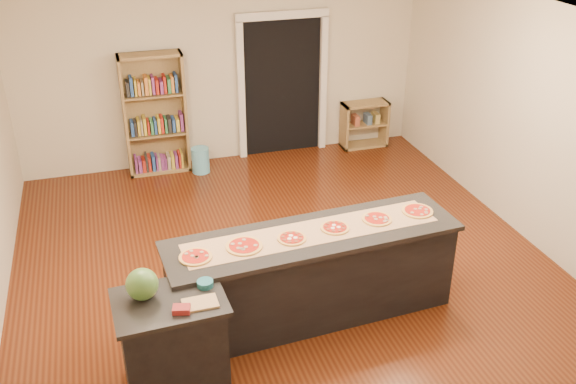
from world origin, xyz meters
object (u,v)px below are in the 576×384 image
object	(u,v)px
kitchen_island	(312,275)
watermelon	(142,284)
low_shelf	(364,124)
waste_bin	(201,160)
side_counter	(173,343)
bookshelf	(155,115)

from	to	relation	value
kitchen_island	watermelon	world-z (taller)	watermelon
low_shelf	waste_bin	xyz separation A→B (m)	(-2.70, -0.22, -0.18)
side_counter	waste_bin	world-z (taller)	side_counter
kitchen_island	waste_bin	size ratio (longest dim) A/B	7.60
kitchen_island	side_counter	world-z (taller)	kitchen_island
kitchen_island	low_shelf	world-z (taller)	kitchen_island
kitchen_island	waste_bin	world-z (taller)	kitchen_island
kitchen_island	watermelon	bearing A→B (deg)	-166.92
kitchen_island	watermelon	xyz separation A→B (m)	(-1.65, -0.50, 0.56)
side_counter	watermelon	xyz separation A→B (m)	(-0.19, 0.09, 0.58)
bookshelf	waste_bin	world-z (taller)	bookshelf
side_counter	bookshelf	size ratio (longest dim) A/B	0.52
bookshelf	waste_bin	xyz separation A→B (m)	(0.58, -0.22, -0.70)
watermelon	bookshelf	bearing A→B (deg)	82.44
low_shelf	waste_bin	world-z (taller)	low_shelf
kitchen_island	low_shelf	bearing A→B (deg)	56.77
waste_bin	watermelon	distance (m)	4.42
waste_bin	side_counter	bearing A→B (deg)	-102.74
side_counter	bookshelf	world-z (taller)	bookshelf
kitchen_island	side_counter	xyz separation A→B (m)	(-1.45, -0.59, -0.02)
bookshelf	waste_bin	bearing A→B (deg)	-21.20
low_shelf	waste_bin	size ratio (longest dim) A/B	1.95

